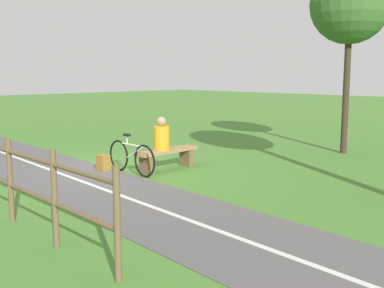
% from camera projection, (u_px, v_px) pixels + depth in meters
% --- Properties ---
extents(ground_plane, '(80.00, 80.00, 0.00)m').
position_uv_depth(ground_plane, '(109.00, 171.00, 11.02)').
color(ground_plane, '#477A2D').
extents(paved_path, '(4.77, 36.07, 0.02)m').
position_uv_depth(paved_path, '(188.00, 221.00, 7.30)').
color(paved_path, '#565454').
rests_on(paved_path, ground_plane).
extents(path_centre_line, '(2.29, 31.93, 0.00)m').
position_uv_depth(path_centre_line, '(188.00, 220.00, 7.30)').
color(path_centre_line, silver).
rests_on(path_centre_line, paved_path).
extents(bench, '(1.77, 0.45, 0.49)m').
position_uv_depth(bench, '(167.00, 155.00, 11.17)').
color(bench, '#937047').
rests_on(bench, ground_plane).
extents(person_seated, '(0.38, 0.38, 0.78)m').
position_uv_depth(person_seated, '(162.00, 136.00, 10.97)').
color(person_seated, orange).
rests_on(person_seated, bench).
extents(bicycle, '(0.09, 1.72, 0.90)m').
position_uv_depth(bicycle, '(131.00, 157.00, 10.69)').
color(bicycle, black).
rests_on(bicycle, ground_plane).
extents(backpack, '(0.27, 0.27, 0.38)m').
position_uv_depth(backpack, '(104.00, 163.00, 11.02)').
color(backpack, olive).
rests_on(backpack, ground_plane).
extents(tree_far_right, '(2.19, 2.19, 5.24)m').
position_uv_depth(tree_far_right, '(350.00, 5.00, 12.95)').
color(tree_far_right, '#38281E').
rests_on(tree_far_right, ground_plane).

